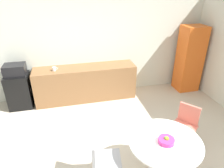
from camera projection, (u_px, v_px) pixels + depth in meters
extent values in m
cube|color=silver|center=(96.00, 47.00, 5.31)|extent=(6.00, 0.10, 2.60)
cube|color=brown|center=(86.00, 83.00, 5.32)|extent=(2.57, 0.60, 0.90)
cube|color=black|center=(20.00, 91.00, 4.99)|extent=(0.54, 0.54, 0.85)
cube|color=black|center=(15.00, 70.00, 4.74)|extent=(0.48, 0.38, 0.26)
cube|color=orange|center=(190.00, 59.00, 5.62)|extent=(0.60, 0.50, 1.82)
cylinder|color=silver|center=(163.00, 159.00, 3.12)|extent=(0.08, 0.08, 0.71)
cylinder|color=white|center=(165.00, 142.00, 2.96)|extent=(1.08, 1.08, 0.03)
cylinder|color=silver|center=(187.00, 146.00, 3.60)|extent=(0.02, 0.02, 0.42)
cylinder|color=silver|center=(170.00, 138.00, 3.78)|extent=(0.02, 0.02, 0.42)
cylinder|color=silver|center=(193.00, 136.00, 3.82)|extent=(0.02, 0.02, 0.42)
cylinder|color=silver|center=(177.00, 130.00, 4.00)|extent=(0.02, 0.02, 0.42)
cube|color=#DB7260|center=(183.00, 128.00, 3.70)|extent=(0.59, 0.59, 0.03)
cube|color=#DB7260|center=(189.00, 114.00, 3.74)|extent=(0.27, 0.32, 0.38)
cylinder|color=silver|center=(116.00, 162.00, 3.28)|extent=(0.02, 0.02, 0.42)
cylinder|color=silver|center=(97.00, 163.00, 3.26)|extent=(0.02, 0.02, 0.42)
cube|color=gray|center=(107.00, 160.00, 3.03)|extent=(0.48, 0.48, 0.03)
cube|color=gray|center=(94.00, 150.00, 2.92)|extent=(0.10, 0.38, 0.38)
cylinder|color=#D8338C|center=(166.00, 141.00, 2.91)|extent=(0.23, 0.23, 0.07)
sphere|color=#66B233|center=(166.00, 139.00, 2.89)|extent=(0.07, 0.07, 0.07)
sphere|color=orange|center=(167.00, 139.00, 2.89)|extent=(0.07, 0.07, 0.07)
cylinder|color=white|center=(54.00, 69.00, 4.89)|extent=(0.08, 0.08, 0.09)
torus|color=white|center=(56.00, 68.00, 4.90)|extent=(0.06, 0.01, 0.06)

